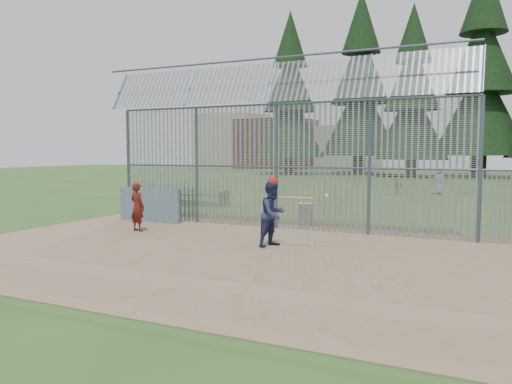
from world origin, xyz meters
The scene contains 13 objects.
ground centered at (0.00, 0.00, 0.00)m, with size 120.00×120.00×0.00m, color #2D511E.
dirt_infield centered at (0.00, -0.50, 0.01)m, with size 14.00×10.00×0.02m, color #756047.
dugout_wall centered at (-4.60, 2.90, 0.62)m, with size 2.50×0.12×1.20m, color #38566B.
batter centered at (1.16, 0.60, 0.87)m, with size 0.83×0.64×1.70m, color navy.
onlooker centered at (-3.64, 1.06, 0.77)m, with size 0.55×0.36×1.51m, color maroon.
bg_kid_standing centered at (3.50, 18.89, 0.79)m, with size 0.77×0.50×1.58m, color slate.
bg_kid_seated centered at (1.48, 17.63, 0.48)m, with size 0.57×0.24×0.97m, color slate.
batting_gear centered at (1.31, 0.57, 1.63)m, with size 1.63×0.36×0.55m.
trash_can centered at (0.60, 4.68, 0.38)m, with size 0.56×0.56×0.82m.
bleacher centered at (-6.12, 8.53, 0.41)m, with size 3.00×0.95×0.72m.
backstop_fence centered at (1.81, 3.43, 2.36)m, with size 20.09×0.81×5.30m.
conifer_row centered at (1.93, 41.51, 10.83)m, with size 38.48×12.26×20.20m.
distant_buildings centered at (-23.18, 56.49, 3.60)m, with size 26.50×10.50×8.00m.
Camera 1 is at (6.31, -11.24, 2.51)m, focal length 35.00 mm.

